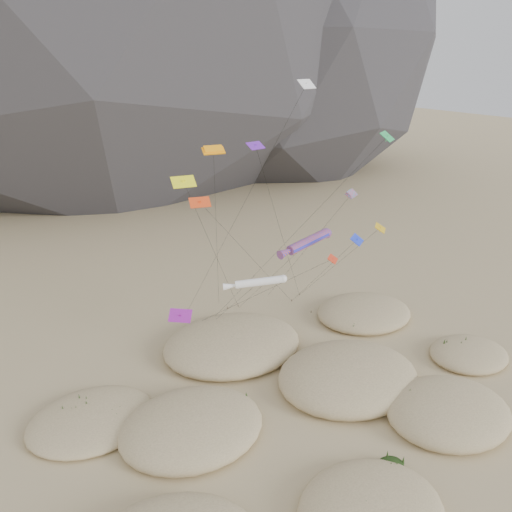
{
  "coord_description": "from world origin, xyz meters",
  "views": [
    {
      "loc": [
        -24.0,
        -30.08,
        31.18
      ],
      "look_at": [
        -2.58,
        12.0,
        12.71
      ],
      "focal_mm": 35.0,
      "sensor_mm": 36.0,
      "label": 1
    }
  ],
  "objects": [
    {
      "name": "multi_parafoil",
      "position": [
        9.83,
        13.34,
        17.25
      ],
      "size": [
        4.26,
        14.29,
        17.92
      ],
      "color": "#FF1A38",
      "rests_on": "ground"
    },
    {
      "name": "dune_grass",
      "position": [
        -1.05,
        2.68,
        0.84
      ],
      "size": [
        42.78,
        28.42,
        1.42
      ],
      "color": "black",
      "rests_on": "ground"
    },
    {
      "name": "ground",
      "position": [
        0.0,
        0.0,
        0.0
      ],
      "size": [
        500.0,
        500.0,
        0.0
      ],
      "primitive_type": "plane",
      "color": "#CCB789",
      "rests_on": "ground"
    },
    {
      "name": "delta_kites",
      "position": [
        1.48,
        11.38,
        18.24
      ],
      "size": [
        28.71,
        20.7,
        29.47
      ],
      "color": "red",
      "rests_on": "ground"
    },
    {
      "name": "kite_stakes",
      "position": [
        1.62,
        23.59,
        0.15
      ],
      "size": [
        17.66,
        8.09,
        0.3
      ],
      "color": "#3F2D1E",
      "rests_on": "ground"
    },
    {
      "name": "rainbow_tube_kite",
      "position": [
        3.02,
        11.21,
        13.54
      ],
      "size": [
        7.65,
        15.28,
        14.41
      ],
      "color": "#E65818",
      "rests_on": "ground"
    },
    {
      "name": "white_tube_kite",
      "position": [
        -2.66,
        11.7,
        9.9
      ],
      "size": [
        6.49,
        11.53,
        10.57
      ],
      "color": "white",
      "rests_on": "ground"
    },
    {
      "name": "dunes",
      "position": [
        -2.34,
        4.15,
        0.7
      ],
      "size": [
        50.2,
        37.07,
        3.78
      ],
      "color": "#CCB789",
      "rests_on": "ground"
    },
    {
      "name": "orange_parafoil",
      "position": [
        -5.01,
        16.6,
        22.63
      ],
      "size": [
        5.66,
        11.3,
        23.4
      ],
      "color": "#FF980D",
      "rests_on": "ground"
    }
  ]
}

